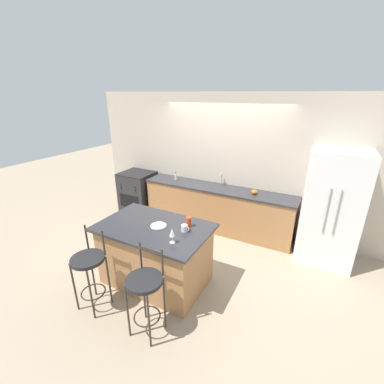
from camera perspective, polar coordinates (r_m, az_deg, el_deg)
name	(u,v)px	position (r m, az deg, el deg)	size (l,w,h in m)	color
ground_plane	(209,235)	(5.26, 3.84, -9.46)	(18.00, 18.00, 0.00)	tan
wall_back	(224,163)	(5.28, 7.06, 6.50)	(6.00, 0.07, 2.70)	beige
back_counter	(217,208)	(5.33, 5.49, -3.51)	(3.10, 0.62, 0.91)	#A87547
sink_faucet	(221,178)	(5.27, 6.49, 3.10)	(0.02, 0.13, 0.22)	#ADAFB5
kitchen_island	(155,254)	(3.91, -8.12, -13.45)	(1.58, 1.01, 0.93)	#A87547
refrigerator	(331,208)	(4.72, 28.56, -3.09)	(0.85, 0.79, 1.89)	white
oven_range	(138,192)	(6.23, -11.85, 0.05)	(0.73, 0.69, 0.95)	#28282B
bar_stool_near	(90,267)	(3.61, -21.82, -15.15)	(0.42, 0.42, 1.11)	#332D28
bar_stool_far	(145,289)	(3.11, -10.33, -20.42)	(0.42, 0.42, 1.11)	#332D28
dinner_plate	(158,226)	(3.66, -7.47, -7.41)	(0.23, 0.23, 0.02)	white
wine_glass	(172,233)	(3.20, -4.42, -9.02)	(0.07, 0.07, 0.20)	white
coffee_mug	(185,228)	(3.48, -1.66, -8.04)	(0.12, 0.09, 0.09)	white
tumbler_cup	(189,222)	(3.59, -0.74, -6.65)	(0.07, 0.07, 0.14)	red
pumpkin_decoration	(254,192)	(4.89, 13.70, 0.02)	(0.11, 0.11, 0.11)	orange
soap_bottle	(176,177)	(5.55, -3.60, 3.44)	(0.06, 0.06, 0.17)	silver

